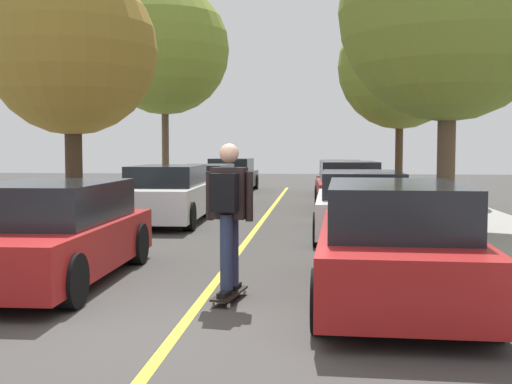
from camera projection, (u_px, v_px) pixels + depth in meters
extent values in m
plane|color=#3D3A38|center=(181.00, 328.00, 6.57)|extent=(80.00, 80.00, 0.00)
cube|color=gold|center=(232.00, 260.00, 10.54)|extent=(0.12, 39.20, 0.01)
cube|color=maroon|center=(47.00, 246.00, 8.80)|extent=(1.92, 4.30, 0.63)
cube|color=black|center=(51.00, 202.00, 8.95)|extent=(1.67, 2.61, 0.54)
cylinder|color=black|center=(71.00, 281.00, 7.32)|extent=(0.23, 0.64, 0.64)
cylinder|color=black|center=(137.00, 244.00, 10.18)|extent=(0.23, 0.64, 0.64)
cylinder|color=black|center=(30.00, 243.00, 10.31)|extent=(0.23, 0.64, 0.64)
cube|color=white|center=(166.00, 201.00, 15.80)|extent=(1.87, 4.42, 0.73)
cube|color=black|center=(167.00, 175.00, 15.90)|extent=(1.61, 2.62, 0.49)
cylinder|color=black|center=(189.00, 216.00, 14.28)|extent=(0.24, 0.65, 0.64)
cylinder|color=black|center=(116.00, 216.00, 14.39)|extent=(0.24, 0.65, 0.64)
cylinder|color=black|center=(209.00, 205.00, 17.24)|extent=(0.24, 0.65, 0.64)
cylinder|color=black|center=(148.00, 204.00, 17.35)|extent=(0.24, 0.65, 0.64)
cube|color=white|center=(205.00, 189.00, 21.24)|extent=(1.83, 4.58, 0.64)
cube|color=black|center=(205.00, 172.00, 21.21)|extent=(1.58, 2.84, 0.47)
cylinder|color=black|center=(221.00, 198.00, 19.60)|extent=(0.23, 0.64, 0.64)
cylinder|color=black|center=(169.00, 197.00, 19.79)|extent=(0.23, 0.64, 0.64)
cylinder|color=black|center=(236.00, 191.00, 22.71)|extent=(0.23, 0.64, 0.64)
cylinder|color=black|center=(191.00, 191.00, 22.90)|extent=(0.23, 0.64, 0.64)
cube|color=#38383D|center=(231.00, 179.00, 27.81)|extent=(1.95, 4.15, 0.66)
cube|color=black|center=(232.00, 165.00, 27.82)|extent=(1.69, 2.41, 0.55)
cylinder|color=black|center=(248.00, 185.00, 26.38)|extent=(0.23, 0.64, 0.64)
cylinder|color=black|center=(205.00, 185.00, 26.58)|extent=(0.23, 0.64, 0.64)
cylinder|color=black|center=(255.00, 182.00, 29.07)|extent=(0.23, 0.64, 0.64)
cylinder|color=black|center=(217.00, 182.00, 29.26)|extent=(0.23, 0.64, 0.64)
cube|color=maroon|center=(393.00, 256.00, 7.85)|extent=(1.89, 4.70, 0.68)
cube|color=black|center=(395.00, 206.00, 7.66)|extent=(1.62, 2.85, 0.55)
cylinder|color=black|center=(329.00, 250.00, 9.57)|extent=(0.24, 0.65, 0.64)
cylinder|color=black|center=(440.00, 252.00, 9.37)|extent=(0.24, 0.65, 0.64)
cylinder|color=black|center=(322.00, 301.00, 6.36)|extent=(0.24, 0.65, 0.64)
cylinder|color=black|center=(492.00, 306.00, 6.16)|extent=(0.24, 0.65, 0.64)
cube|color=white|center=(361.00, 211.00, 13.47)|extent=(1.91, 4.62, 0.66)
cube|color=black|center=(361.00, 184.00, 13.49)|extent=(1.65, 2.88, 0.50)
cylinder|color=black|center=(321.00, 212.00, 15.15)|extent=(0.23, 0.64, 0.64)
cylinder|color=black|center=(395.00, 213.00, 14.96)|extent=(0.23, 0.64, 0.64)
cylinder|color=black|center=(319.00, 229.00, 12.00)|extent=(0.23, 0.64, 0.64)
cylinder|color=black|center=(412.00, 231.00, 11.81)|extent=(0.23, 0.64, 0.64)
cube|color=maroon|center=(348.00, 193.00, 19.04)|extent=(1.91, 4.47, 0.68)
cube|color=black|center=(349.00, 171.00, 18.92)|extent=(1.65, 2.53, 0.58)
cylinder|color=black|center=(318.00, 196.00, 20.62)|extent=(0.23, 0.64, 0.64)
cylinder|color=black|center=(372.00, 196.00, 20.50)|extent=(0.23, 0.64, 0.64)
cylinder|color=black|center=(321.00, 204.00, 17.61)|extent=(0.23, 0.64, 0.64)
cylinder|color=black|center=(384.00, 204.00, 17.49)|extent=(0.23, 0.64, 0.64)
cube|color=#38383D|center=(340.00, 182.00, 25.62)|extent=(1.88, 4.48, 0.63)
cube|color=black|center=(340.00, 167.00, 25.34)|extent=(1.62, 2.73, 0.56)
cylinder|color=black|center=(321.00, 184.00, 27.23)|extent=(0.24, 0.65, 0.64)
cylinder|color=black|center=(360.00, 184.00, 27.02)|extent=(0.24, 0.65, 0.64)
cylinder|color=black|center=(319.00, 188.00, 24.23)|extent=(0.24, 0.65, 0.64)
cylinder|color=black|center=(362.00, 189.00, 24.03)|extent=(0.24, 0.65, 0.64)
cylinder|color=#3D2D1E|center=(74.00, 163.00, 14.27)|extent=(0.37, 0.37, 2.73)
sphere|color=olive|center=(72.00, 50.00, 14.11)|extent=(3.72, 3.72, 3.72)
cylinder|color=brown|center=(165.00, 142.00, 22.87)|extent=(0.25, 0.25, 3.81)
sphere|color=olive|center=(165.00, 49.00, 22.66)|extent=(4.55, 4.55, 4.55)
cylinder|color=brown|center=(446.00, 150.00, 13.13)|extent=(0.36, 0.36, 3.29)
sphere|color=olive|center=(449.00, 11.00, 12.94)|extent=(4.41, 4.41, 4.41)
cylinder|color=#4C3823|center=(399.00, 151.00, 20.70)|extent=(0.24, 0.24, 3.16)
sphere|color=olive|center=(400.00, 67.00, 20.52)|extent=(3.93, 3.93, 3.93)
cylinder|color=#38383D|center=(450.00, 85.00, 13.14)|extent=(0.12, 0.12, 5.94)
cube|color=black|center=(230.00, 293.00, 7.72)|extent=(0.36, 0.86, 0.02)
cylinder|color=beige|center=(230.00, 292.00, 8.07)|extent=(0.03, 0.06, 0.06)
cylinder|color=beige|center=(245.00, 293.00, 8.02)|extent=(0.03, 0.06, 0.06)
cylinder|color=beige|center=(213.00, 305.00, 7.42)|extent=(0.03, 0.06, 0.06)
cylinder|color=beige|center=(229.00, 306.00, 7.37)|extent=(0.03, 0.06, 0.06)
cube|color=#99999E|center=(238.00, 289.00, 8.05)|extent=(0.11, 0.06, 0.02)
cube|color=#99999E|center=(221.00, 302.00, 7.39)|extent=(0.11, 0.06, 0.02)
cube|color=black|center=(235.00, 286.00, 7.93)|extent=(0.14, 0.27, 0.06)
cube|color=black|center=(224.00, 294.00, 7.50)|extent=(0.14, 0.27, 0.06)
cylinder|color=#283351|center=(232.00, 249.00, 7.80)|extent=(0.17, 0.17, 0.88)
cylinder|color=#283351|center=(226.00, 252.00, 7.57)|extent=(0.17, 0.17, 0.88)
cube|color=black|center=(229.00, 193.00, 7.64)|extent=(0.43, 0.28, 0.61)
sphere|color=tan|center=(229.00, 153.00, 7.60)|extent=(0.23, 0.23, 0.23)
cylinder|color=black|center=(210.00, 196.00, 7.70)|extent=(0.10, 0.10, 0.58)
cylinder|color=black|center=(249.00, 197.00, 7.58)|extent=(0.10, 0.10, 0.58)
cube|color=black|center=(224.00, 193.00, 7.44)|extent=(0.33, 0.23, 0.44)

